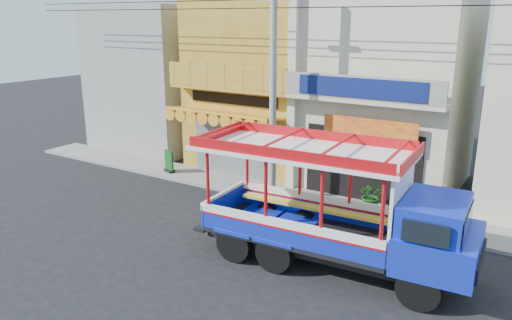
{
  "coord_description": "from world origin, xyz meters",
  "views": [
    {
      "loc": [
        8.43,
        -12.7,
        6.95
      ],
      "look_at": [
        -1.25,
        2.5,
        1.81
      ],
      "focal_mm": 35.0,
      "sensor_mm": 36.0,
      "label": 1
    }
  ],
  "objects": [
    {
      "name": "ground",
      "position": [
        0.0,
        0.0,
        0.0
      ],
      "size": [
        90.0,
        90.0,
        0.0
      ],
      "primitive_type": "plane",
      "color": "black",
      "rests_on": "ground"
    },
    {
      "name": "sidewalk",
      "position": [
        0.0,
        4.0,
        0.06
      ],
      "size": [
        30.0,
        2.0,
        0.12
      ],
      "primitive_type": "cube",
      "color": "slate",
      "rests_on": "ground"
    },
    {
      "name": "songthaew_truck",
      "position": [
        3.79,
        -0.46,
        1.78
      ],
      "size": [
        8.07,
        3.06,
        3.7
      ],
      "color": "black",
      "rests_on": "ground"
    },
    {
      "name": "filler_building_left",
      "position": [
        -11.0,
        8.0,
        3.8
      ],
      "size": [
        6.0,
        6.0,
        7.6
      ],
      "primitive_type": "cube",
      "color": "gray",
      "rests_on": "ground"
    },
    {
      "name": "potted_plant_c",
      "position": [
        4.07,
        4.19,
        0.58
      ],
      "size": [
        0.72,
        0.72,
        0.91
      ],
      "primitive_type": "imported",
      "rotation": [
        0.0,
        0.0,
        4.02
      ],
      "color": "#1A4E16",
      "rests_on": "sidewalk"
    },
    {
      "name": "potted_plant_a",
      "position": [
        2.76,
        4.16,
        0.68
      ],
      "size": [
        1.33,
        1.3,
        1.12
      ],
      "primitive_type": "imported",
      "rotation": [
        0.0,
        0.0,
        0.66
      ],
      "color": "#1A4E16",
      "rests_on": "sidewalk"
    },
    {
      "name": "party_pilaster",
      "position": [
        -1.0,
        4.85,
        4.0
      ],
      "size": [
        0.35,
        0.3,
        8.0
      ],
      "primitive_type": "cube",
      "color": "beige",
      "rests_on": "ground"
    },
    {
      "name": "shophouse_left",
      "position": [
        -4.0,
        7.96,
        4.11
      ],
      "size": [
        6.0,
        7.5,
        8.24
      ],
      "color": "#A97225",
      "rests_on": "ground"
    },
    {
      "name": "potted_plant_b",
      "position": [
        3.79,
        3.96,
        0.61
      ],
      "size": [
        0.68,
        0.65,
        0.97
      ],
      "primitive_type": "imported",
      "rotation": [
        0.0,
        0.0,
        2.58
      ],
      "color": "#1A4E16",
      "rests_on": "sidewalk"
    },
    {
      "name": "green_sign",
      "position": [
        -6.75,
        3.71,
        0.54
      ],
      "size": [
        0.64,
        0.47,
        1.01
      ],
      "color": "black",
      "rests_on": "sidewalk"
    },
    {
      "name": "shophouse_right",
      "position": [
        2.0,
        7.96,
        4.11
      ],
      "size": [
        6.0,
        6.75,
        8.24
      ],
      "color": "beige",
      "rests_on": "ground"
    },
    {
      "name": "utility_pole",
      "position": [
        -0.85,
        3.3,
        5.03
      ],
      "size": [
        28.0,
        0.26,
        9.0
      ],
      "color": "gray",
      "rests_on": "ground"
    }
  ]
}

